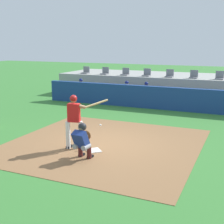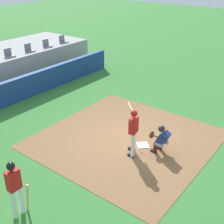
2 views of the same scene
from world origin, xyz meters
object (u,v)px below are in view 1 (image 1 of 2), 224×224
Objects in this scene: dugout_player_0 at (80,89)px; stadium_seat_1 at (105,72)px; catcher_crouched at (83,139)px; batter_at_plate at (75,118)px; stadium_seat_5 at (194,76)px; home_plate at (93,150)px; stadium_seat_6 at (219,77)px; stadium_seat_3 at (147,74)px; stadium_seat_2 at (125,73)px; dugout_player_1 at (126,92)px; stadium_seat_4 at (169,75)px; stadium_seat_0 at (86,72)px; dugout_player_2 at (145,93)px.

dugout_player_0 is 2.71× the size of stadium_seat_1.
catcher_crouched is 1.21× the size of dugout_player_0.
catcher_crouched is at bearing -47.25° from batter_at_plate.
batter_at_plate is at bearing -101.80° from stadium_seat_5.
home_plate is 0.92× the size of stadium_seat_6.
stadium_seat_3 and stadium_seat_6 have the same top height.
catcher_crouched is (0.69, -0.75, -0.43)m from batter_at_plate.
stadium_seat_2 is (-2.90, 10.90, 0.93)m from catcher_crouched.
stadium_seat_5 is at bearing 0.00° from stadium_seat_2.
stadium_seat_3 is (3.64, 2.03, 0.86)m from dugout_player_0.
catcher_crouched is 1.21× the size of dugout_player_1.
stadium_seat_1 is (-4.33, 10.18, 1.51)m from home_plate.
stadium_seat_1 is at bearing 69.63° from dugout_player_0.
batter_at_plate is 10.19m from stadium_seat_4.
dugout_player_0 is 2.71× the size of stadium_seat_5.
stadium_seat_0 is 1.44m from stadium_seat_1.
stadium_seat_0 is (-3.74, 2.03, 0.86)m from dugout_player_1.
dugout_player_1 is 2.71× the size of stadium_seat_2.
stadium_seat_5 reaches higher than dugout_player_1.
home_plate is 1.22m from batter_at_plate.
home_plate is 0.34× the size of dugout_player_0.
stadium_seat_0 is (-5.10, 10.16, 0.50)m from batter_at_plate.
stadium_seat_2 is at bearing 0.00° from stadium_seat_0.
stadium_seat_3 is 1.00× the size of stadium_seat_6.
stadium_seat_5 reaches higher than catcher_crouched.
batter_at_plate is 9.25m from dugout_player_0.
stadium_seat_0 and stadium_seat_3 have the same top height.
stadium_seat_0 is 7.22m from stadium_seat_5.
batter_at_plate is 1.10m from catcher_crouched.
stadium_seat_5 is at bearing 0.00° from stadium_seat_0.
batter_at_plate is 3.76× the size of stadium_seat_5.
dugout_player_1 is 1.19m from dugout_player_2.
dugout_player_2 is at bearing -44.99° from stadium_seat_2.
dugout_player_0 is at bearing 180.00° from dugout_player_1.
stadium_seat_5 is at bearing 81.92° from home_plate.
batter_at_plate is at bearing -88.76° from dugout_player_2.
catcher_crouched is 3.29× the size of stadium_seat_5.
stadium_seat_3 is at bearing 29.18° from dugout_player_0.
stadium_seat_4 reaches higher than dugout_player_2.
stadium_seat_6 is at bearing 0.00° from stadium_seat_0.
stadium_seat_3 reaches higher than dugout_player_2.
home_plate is 0.34× the size of dugout_player_1.
catcher_crouched is at bearing -62.03° from stadium_seat_0.
stadium_seat_1 is (-2.29, 2.03, 0.86)m from dugout_player_1.
catcher_crouched is (0.01, -0.72, 0.58)m from home_plate.
stadium_seat_6 is at bearing 0.00° from stadium_seat_2.
stadium_seat_3 is (0.60, 2.03, 0.86)m from dugout_player_1.
dugout_player_0 is at bearing 180.00° from dugout_player_2.
stadium_seat_0 is at bearing 180.00° from stadium_seat_1.
batter_at_plate reaches higher than dugout_player_1.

